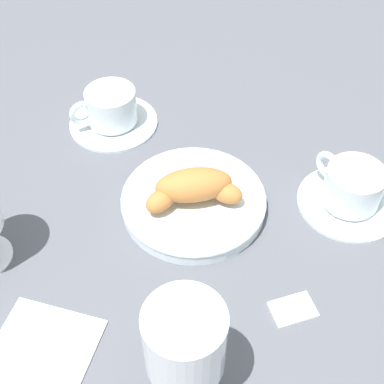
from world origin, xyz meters
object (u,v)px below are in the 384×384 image
(croissant_large, at_px, (192,188))
(juice_glass_left, at_px, (185,343))
(coffee_cup_near, at_px, (351,190))
(coffee_cup_far, at_px, (111,111))
(sugar_packet, at_px, (293,309))
(folded_napkin, at_px, (41,352))
(pastry_plate, at_px, (192,201))

(croissant_large, bearing_deg, juice_glass_left, 87.30)
(croissant_large, xyz_separation_m, coffee_cup_near, (-0.21, -0.01, -0.02))
(coffee_cup_near, height_order, juice_glass_left, juice_glass_left)
(coffee_cup_far, bearing_deg, sugar_packet, 125.01)
(coffee_cup_far, bearing_deg, folded_napkin, 83.02)
(pastry_plate, relative_size, coffee_cup_far, 1.41)
(croissant_large, distance_m, coffee_cup_far, 0.21)
(pastry_plate, distance_m, sugar_packet, 0.19)
(coffee_cup_far, distance_m, sugar_packet, 0.41)
(folded_napkin, bearing_deg, croissant_large, -129.45)
(juice_glass_left, bearing_deg, coffee_cup_far, -75.37)
(coffee_cup_far, xyz_separation_m, juice_glass_left, (-0.11, 0.42, 0.07))
(croissant_large, xyz_separation_m, folded_napkin, (0.17, 0.20, -0.04))
(pastry_plate, relative_size, croissant_large, 1.42)
(juice_glass_left, bearing_deg, pastry_plate, -92.56)
(pastry_plate, height_order, sugar_packet, pastry_plate)
(coffee_cup_near, height_order, folded_napkin, coffee_cup_near)
(pastry_plate, distance_m, folded_napkin, 0.26)
(pastry_plate, xyz_separation_m, coffee_cup_far, (0.12, -0.17, 0.01))
(coffee_cup_near, xyz_separation_m, juice_glass_left, (0.22, 0.25, 0.07))
(coffee_cup_far, height_order, folded_napkin, coffee_cup_far)
(coffee_cup_near, relative_size, coffee_cup_far, 1.00)
(pastry_plate, xyz_separation_m, coffee_cup_near, (-0.21, -0.00, 0.01))
(croissant_large, xyz_separation_m, coffee_cup_far, (0.12, -0.18, -0.02))
(juice_glass_left, distance_m, sugar_packet, 0.18)
(croissant_large, distance_m, coffee_cup_near, 0.21)
(coffee_cup_far, distance_m, juice_glass_left, 0.44)
(pastry_plate, distance_m, croissant_large, 0.03)
(croissant_large, relative_size, sugar_packet, 2.72)
(folded_napkin, bearing_deg, pastry_plate, -128.94)
(sugar_packet, bearing_deg, folded_napkin, -7.16)
(folded_napkin, bearing_deg, juice_glass_left, 166.12)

